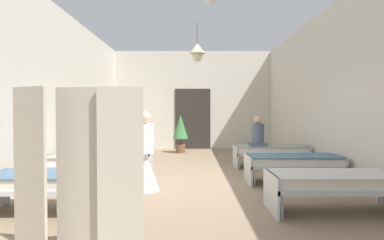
% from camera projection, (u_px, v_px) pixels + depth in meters
% --- Properties ---
extents(ground_plane, '(6.82, 12.82, 0.10)m').
position_uv_depth(ground_plane, '(192.00, 185.00, 6.52)').
color(ground_plane, '#8C755B').
extents(room_shell, '(6.62, 12.42, 3.91)m').
position_uv_depth(room_shell, '(192.00, 92.00, 7.82)').
color(room_shell, beige).
rests_on(room_shell, ground).
extents(bed_left_row_0, '(1.90, 0.84, 0.57)m').
position_uv_depth(bed_left_row_0, '(52.00, 182.00, 4.60)').
color(bed_left_row_0, '#B7BCC1').
rests_on(bed_left_row_0, ground).
extents(bed_right_row_0, '(1.90, 0.84, 0.57)m').
position_uv_depth(bed_right_row_0, '(333.00, 182.00, 4.61)').
color(bed_right_row_0, '#B7BCC1').
rests_on(bed_right_row_0, ground).
extents(bed_left_row_1, '(1.90, 0.84, 0.57)m').
position_uv_depth(bed_left_row_1, '(93.00, 162.00, 6.50)').
color(bed_left_row_1, '#B7BCC1').
rests_on(bed_left_row_1, ground).
extents(bed_right_row_1, '(1.90, 0.84, 0.57)m').
position_uv_depth(bed_right_row_1, '(291.00, 162.00, 6.51)').
color(bed_right_row_1, '#B7BCC1').
rests_on(bed_right_row_1, ground).
extents(bed_left_row_2, '(1.90, 0.84, 0.57)m').
position_uv_depth(bed_left_row_2, '(115.00, 151.00, 8.40)').
color(bed_left_row_2, '#B7BCC1').
rests_on(bed_left_row_2, ground).
extents(bed_right_row_2, '(1.90, 0.84, 0.57)m').
position_uv_depth(bed_right_row_2, '(269.00, 151.00, 8.41)').
color(bed_right_row_2, '#B7BCC1').
rests_on(bed_right_row_2, ground).
extents(nurse_near_aisle, '(0.52, 0.52, 1.49)m').
position_uv_depth(nurse_near_aisle, '(144.00, 162.00, 5.89)').
color(nurse_near_aisle, white).
rests_on(nurse_near_aisle, ground).
extents(patient_seated_primary, '(0.44, 0.44, 0.80)m').
position_uv_depth(patient_seated_primary, '(256.00, 135.00, 8.32)').
color(patient_seated_primary, '#515B70').
rests_on(patient_seated_primary, bed_right_row_2).
extents(patient_seated_secondary, '(0.44, 0.44, 0.80)m').
position_uv_depth(patient_seated_secondary, '(110.00, 141.00, 6.57)').
color(patient_seated_secondary, '#515B70').
rests_on(patient_seated_secondary, bed_left_row_1).
extents(potted_plant, '(0.55, 0.55, 1.37)m').
position_uv_depth(potted_plant, '(179.00, 129.00, 11.32)').
color(potted_plant, brown).
rests_on(potted_plant, ground).
extents(privacy_screen, '(1.24, 0.22, 1.70)m').
position_uv_depth(privacy_screen, '(75.00, 178.00, 2.92)').
color(privacy_screen, '#BCB29E').
rests_on(privacy_screen, ground).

